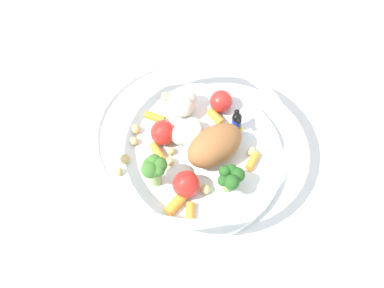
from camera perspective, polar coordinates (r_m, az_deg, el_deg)
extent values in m
plane|color=white|center=(0.61, 1.23, -1.14)|extent=(2.40, 2.40, 0.00)
cylinder|color=white|center=(0.60, 0.00, -1.37)|extent=(0.22, 0.22, 0.01)
torus|color=white|center=(0.56, 0.00, 1.18)|extent=(0.23, 0.23, 0.01)
ellipsoid|color=#935B33|center=(0.58, 2.64, -0.15)|extent=(0.08, 0.06, 0.04)
cylinder|color=#7FAD5B|center=(0.57, 4.27, -4.63)|extent=(0.01, 0.01, 0.02)
sphere|color=#23561E|center=(0.55, 3.59, -4.21)|extent=(0.01, 0.01, 0.01)
sphere|color=#23561E|center=(0.55, 4.26, -4.51)|extent=(0.02, 0.02, 0.02)
sphere|color=#23561E|center=(0.55, 4.95, -4.06)|extent=(0.01, 0.01, 0.01)
sphere|color=#23561E|center=(0.56, 5.19, -3.54)|extent=(0.02, 0.02, 0.02)
sphere|color=#23561E|center=(0.56, 4.49, -3.05)|extent=(0.02, 0.02, 0.02)
sphere|color=#23561E|center=(0.55, 3.61, -3.26)|extent=(0.01, 0.01, 0.01)
cylinder|color=#7FAD5B|center=(0.57, -4.15, -3.85)|extent=(0.01, 0.01, 0.02)
sphere|color=#386B28|center=(0.55, -4.83, -2.93)|extent=(0.02, 0.02, 0.02)
sphere|color=#386B28|center=(0.55, -4.31, -3.14)|extent=(0.01, 0.01, 0.01)
sphere|color=#386B28|center=(0.55, -3.84, -3.05)|extent=(0.01, 0.01, 0.01)
sphere|color=#386B28|center=(0.55, -3.79, -2.40)|extent=(0.02, 0.02, 0.02)
sphere|color=#386B28|center=(0.55, -4.36, -2.03)|extent=(0.02, 0.02, 0.02)
sphere|color=#386B28|center=(0.55, -4.90, -2.30)|extent=(0.01, 0.01, 0.01)
sphere|color=white|center=(0.62, -1.71, 4.34)|extent=(0.02, 0.02, 0.02)
sphere|color=white|center=(0.61, -1.29, 4.43)|extent=(0.03, 0.03, 0.03)
sphere|color=white|center=(0.63, -0.94, 4.45)|extent=(0.03, 0.03, 0.03)
sphere|color=white|center=(0.63, -0.89, 4.65)|extent=(0.02, 0.02, 0.02)
sphere|color=white|center=(0.62, -0.69, 5.31)|extent=(0.03, 0.03, 0.03)
sphere|color=white|center=(0.62, -1.11, 4.92)|extent=(0.03, 0.03, 0.03)
sphere|color=white|center=(0.63, -1.61, 4.87)|extent=(0.03, 0.03, 0.03)
sphere|color=silver|center=(0.59, -1.27, 1.05)|extent=(0.02, 0.02, 0.02)
sphere|color=silver|center=(0.59, -0.68, 1.13)|extent=(0.03, 0.03, 0.03)
sphere|color=silver|center=(0.59, 0.21, 0.23)|extent=(0.03, 0.03, 0.03)
sphere|color=silver|center=(0.59, 0.08, 1.41)|extent=(0.02, 0.02, 0.02)
sphere|color=silver|center=(0.61, -0.11, 1.78)|extent=(0.03, 0.03, 0.03)
sphere|color=silver|center=(0.60, -0.99, 1.58)|extent=(0.03, 0.03, 0.03)
sphere|color=silver|center=(0.60, -1.28, 1.46)|extent=(0.02, 0.02, 0.02)
cube|color=yellow|center=(0.62, 5.01, 1.83)|extent=(0.02, 0.02, 0.00)
cylinder|color=#1933B2|center=(0.61, 5.08, 2.34)|extent=(0.02, 0.02, 0.02)
sphere|color=black|center=(0.60, 5.17, 3.04)|extent=(0.01, 0.01, 0.01)
sphere|color=black|center=(0.59, 5.24, 2.87)|extent=(0.01, 0.01, 0.01)
sphere|color=black|center=(0.60, 5.17, 3.67)|extent=(0.01, 0.01, 0.01)
cylinder|color=orange|center=(0.62, 2.73, 3.11)|extent=(0.01, 0.02, 0.01)
cylinder|color=orange|center=(0.59, -3.93, -0.98)|extent=(0.01, 0.03, 0.01)
cylinder|color=orange|center=(0.59, 6.96, -1.93)|extent=(0.02, 0.02, 0.01)
cylinder|color=orange|center=(0.56, -1.89, -6.88)|extent=(0.03, 0.02, 0.01)
cylinder|color=orange|center=(0.56, -0.22, -7.97)|extent=(0.02, 0.03, 0.01)
cylinder|color=orange|center=(0.62, -4.26, 3.07)|extent=(0.02, 0.03, 0.01)
sphere|color=red|center=(0.63, 3.35, 4.90)|extent=(0.03, 0.03, 0.03)
sphere|color=red|center=(0.60, -3.34, 1.32)|extent=(0.03, 0.03, 0.03)
sphere|color=red|center=(0.56, -0.69, -4.62)|extent=(0.03, 0.03, 0.03)
sphere|color=tan|center=(0.61, -6.47, 1.70)|extent=(0.01, 0.01, 0.01)
sphere|color=#D1B775|center=(0.57, 1.56, -5.18)|extent=(0.01, 0.01, 0.01)
sphere|color=tan|center=(0.59, -7.69, -1.73)|extent=(0.01, 0.01, 0.01)
sphere|color=#D1B775|center=(0.64, -3.06, 5.47)|extent=(0.01, 0.01, 0.01)
sphere|color=tan|center=(0.61, -6.67, 0.34)|extent=(0.01, 0.01, 0.01)
sphere|color=tan|center=(0.59, -2.47, -0.81)|extent=(0.01, 0.01, 0.01)
sphere|color=#D1B775|center=(0.60, 6.87, -0.84)|extent=(0.01, 0.01, 0.01)
sphere|color=tan|center=(0.59, -8.45, -3.13)|extent=(0.01, 0.01, 0.01)
sphere|color=#D1B775|center=(0.59, -2.72, -1.74)|extent=(0.01, 0.01, 0.01)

